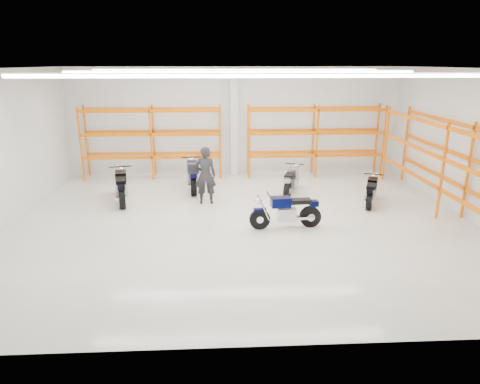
{
  "coord_description": "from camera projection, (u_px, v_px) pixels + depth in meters",
  "views": [
    {
      "loc": [
        -0.7,
        -12.2,
        4.66
      ],
      "look_at": [
        -0.03,
        0.5,
        0.8
      ],
      "focal_mm": 32.0,
      "sensor_mm": 36.0,
      "label": 1
    }
  ],
  "objects": [
    {
      "name": "pallet_racking_back_right",
      "position": [
        315.0,
        134.0,
        17.93
      ],
      "size": [
        5.67,
        0.87,
        3.0
      ],
      "color": "#FF5B00",
      "rests_on": "ground"
    },
    {
      "name": "motorcycle_back_c",
      "position": [
        291.0,
        181.0,
        15.67
      ],
      "size": [
        0.98,
        1.99,
        1.02
      ],
      "color": "black",
      "rests_on": "ground"
    },
    {
      "name": "motorcycle_back_a",
      "position": [
        121.0,
        187.0,
        14.73
      ],
      "size": [
        0.84,
        2.29,
        1.13
      ],
      "color": "black",
      "rests_on": "ground"
    },
    {
      "name": "motorcycle_back_b",
      "position": [
        193.0,
        175.0,
        16.01
      ],
      "size": [
        0.78,
        2.45,
        1.26
      ],
      "color": "black",
      "rests_on": "ground"
    },
    {
      "name": "ground",
      "position": [
        242.0,
        222.0,
        13.04
      ],
      "size": [
        14.0,
        14.0,
        0.0
      ],
      "primitive_type": "plane",
      "color": "beige",
      "rests_on": "ground"
    },
    {
      "name": "structural_column",
      "position": [
        234.0,
        122.0,
        17.95
      ],
      "size": [
        0.32,
        0.32,
        4.5
      ],
      "primitive_type": "cube",
      "color": "white",
      "rests_on": "ground"
    },
    {
      "name": "pallet_racking_back_left",
      "position": [
        152.0,
        135.0,
        17.59
      ],
      "size": [
        5.67,
        0.87,
        3.0
      ],
      "color": "#FF5B00",
      "rests_on": "ground"
    },
    {
      "name": "pallet_racking_side",
      "position": [
        457.0,
        161.0,
        12.84
      ],
      "size": [
        0.87,
        9.07,
        3.0
      ],
      "color": "#FF5B00",
      "rests_on": "ground"
    },
    {
      "name": "standing_man",
      "position": [
        205.0,
        175.0,
        14.48
      ],
      "size": [
        0.74,
        0.5,
        1.98
      ],
      "primitive_type": "imported",
      "rotation": [
        0.0,
        0.0,
        3.18
      ],
      "color": "black",
      "rests_on": "ground"
    },
    {
      "name": "motorcycle_back_d",
      "position": [
        371.0,
        192.0,
        14.49
      ],
      "size": [
        0.97,
        1.83,
        0.96
      ],
      "color": "black",
      "rests_on": "ground"
    },
    {
      "name": "motorcycle_main",
      "position": [
        289.0,
        212.0,
        12.43
      ],
      "size": [
        2.13,
        0.7,
        1.04
      ],
      "color": "black",
      "rests_on": "ground"
    },
    {
      "name": "room_shell",
      "position": [
        242.0,
        113.0,
        12.11
      ],
      "size": [
        14.02,
        12.02,
        4.51
      ],
      "color": "silver",
      "rests_on": "ground"
    }
  ]
}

